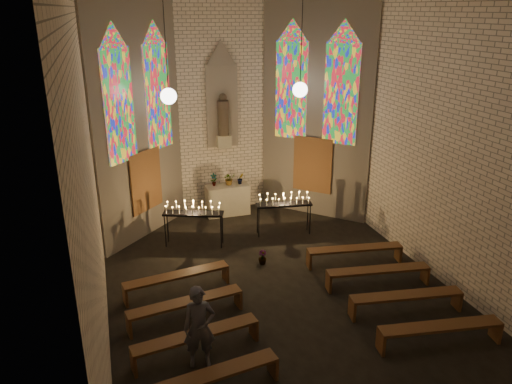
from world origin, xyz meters
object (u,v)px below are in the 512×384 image
at_px(votive_stand_left, 193,210).
at_px(votive_stand_right, 284,201).
at_px(visitor, 199,327).
at_px(altar, 227,200).
at_px(aisle_flower_pot, 262,257).

height_order(votive_stand_left, votive_stand_right, votive_stand_left).
relative_size(votive_stand_left, visitor, 1.04).
bearing_deg(visitor, altar, 78.51).
height_order(altar, aisle_flower_pot, altar).
xyz_separation_m(altar, votive_stand_left, (-1.49, -1.96, 0.57)).
bearing_deg(aisle_flower_pot, visitor, -124.53).
distance_m(altar, aisle_flower_pot, 3.64).
relative_size(altar, aisle_flower_pot, 3.66).
relative_size(aisle_flower_pot, votive_stand_left, 0.22).
distance_m(altar, visitor, 7.45).
bearing_deg(visitor, votive_stand_left, 87.35).
bearing_deg(visitor, votive_stand_right, 61.67).
bearing_deg(altar, votive_stand_left, -127.24).
height_order(votive_stand_left, visitor, visitor).
height_order(altar, votive_stand_left, votive_stand_left).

